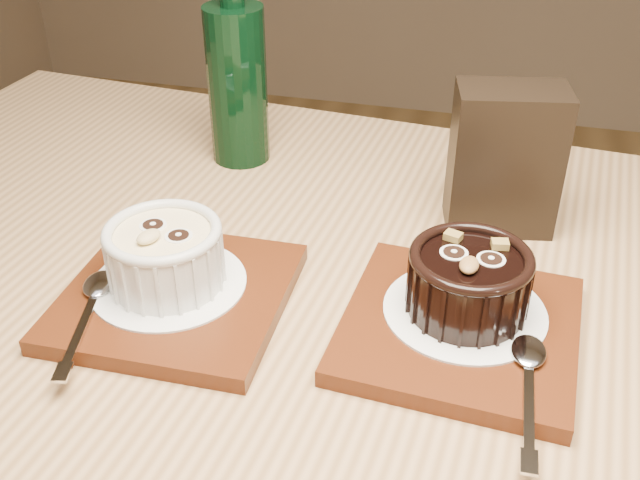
{
  "coord_description": "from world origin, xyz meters",
  "views": [
    {
      "loc": [
        -0.13,
        -0.17,
        1.14
      ],
      "look_at": [
        -0.26,
        0.31,
        0.81
      ],
      "focal_mm": 42.0,
      "sensor_mm": 36.0,
      "label": 1
    }
  ],
  "objects_px": {
    "tray_right": "(459,329)",
    "condiment_stand": "(505,159)",
    "table": "(341,401)",
    "ramekin_dark": "(469,279)",
    "ramekin_white": "(165,253)",
    "tray_left": "(177,296)",
    "green_bottle": "(237,79)"
  },
  "relations": [
    {
      "from": "table",
      "to": "tray_right",
      "type": "relative_size",
      "value": 7.03
    },
    {
      "from": "table",
      "to": "ramekin_dark",
      "type": "xyz_separation_m",
      "value": [
        0.1,
        0.02,
        0.14
      ]
    },
    {
      "from": "condiment_stand",
      "to": "ramekin_dark",
      "type": "bearing_deg",
      "value": -95.37
    },
    {
      "from": "tray_left",
      "to": "green_bottle",
      "type": "distance_m",
      "value": 0.29
    },
    {
      "from": "table",
      "to": "tray_right",
      "type": "bearing_deg",
      "value": 2.8
    },
    {
      "from": "tray_right",
      "to": "ramekin_dark",
      "type": "distance_m",
      "value": 0.04
    },
    {
      "from": "ramekin_white",
      "to": "green_bottle",
      "type": "relative_size",
      "value": 0.4
    },
    {
      "from": "ramekin_white",
      "to": "green_bottle",
      "type": "xyz_separation_m",
      "value": [
        -0.03,
        0.27,
        0.05
      ]
    },
    {
      "from": "table",
      "to": "condiment_stand",
      "type": "distance_m",
      "value": 0.27
    },
    {
      "from": "condiment_stand",
      "to": "tray_left",
      "type": "bearing_deg",
      "value": -141.69
    },
    {
      "from": "tray_left",
      "to": "ramekin_dark",
      "type": "bearing_deg",
      "value": 7.37
    },
    {
      "from": "ramekin_dark",
      "to": "condiment_stand",
      "type": "distance_m",
      "value": 0.17
    },
    {
      "from": "condiment_stand",
      "to": "green_bottle",
      "type": "relative_size",
      "value": 0.58
    },
    {
      "from": "ramekin_white",
      "to": "condiment_stand",
      "type": "bearing_deg",
      "value": 56.87
    },
    {
      "from": "ramekin_dark",
      "to": "table",
      "type": "bearing_deg",
      "value": -165.49
    },
    {
      "from": "table",
      "to": "green_bottle",
      "type": "relative_size",
      "value": 5.23
    },
    {
      "from": "tray_right",
      "to": "ramekin_white",
      "type": "bearing_deg",
      "value": -177.19
    },
    {
      "from": "ramekin_dark",
      "to": "condiment_stand",
      "type": "bearing_deg",
      "value": 88.41
    },
    {
      "from": "tray_left",
      "to": "ramekin_dark",
      "type": "relative_size",
      "value": 1.87
    },
    {
      "from": "ramekin_dark",
      "to": "tray_right",
      "type": "bearing_deg",
      "value": -94.98
    },
    {
      "from": "table",
      "to": "condiment_stand",
      "type": "relative_size",
      "value": 9.04
    },
    {
      "from": "tray_left",
      "to": "ramekin_dark",
      "type": "height_order",
      "value": "ramekin_dark"
    },
    {
      "from": "green_bottle",
      "to": "table",
      "type": "bearing_deg",
      "value": -55.39
    },
    {
      "from": "table",
      "to": "tray_right",
      "type": "height_order",
      "value": "tray_right"
    },
    {
      "from": "tray_left",
      "to": "tray_right",
      "type": "distance_m",
      "value": 0.23
    },
    {
      "from": "tray_right",
      "to": "condiment_stand",
      "type": "relative_size",
      "value": 1.29
    },
    {
      "from": "ramekin_dark",
      "to": "condiment_stand",
      "type": "xyz_separation_m",
      "value": [
        0.02,
        0.17,
        0.02
      ]
    },
    {
      "from": "table",
      "to": "ramekin_white",
      "type": "distance_m",
      "value": 0.2
    },
    {
      "from": "ramekin_dark",
      "to": "ramekin_white",
      "type": "bearing_deg",
      "value": -170.27
    },
    {
      "from": "ramekin_dark",
      "to": "condiment_stand",
      "type": "relative_size",
      "value": 0.69
    },
    {
      "from": "table",
      "to": "tray_left",
      "type": "xyz_separation_m",
      "value": [
        -0.14,
        -0.01,
        0.1
      ]
    },
    {
      "from": "tray_left",
      "to": "ramekin_white",
      "type": "bearing_deg",
      "value": 148.92
    }
  ]
}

